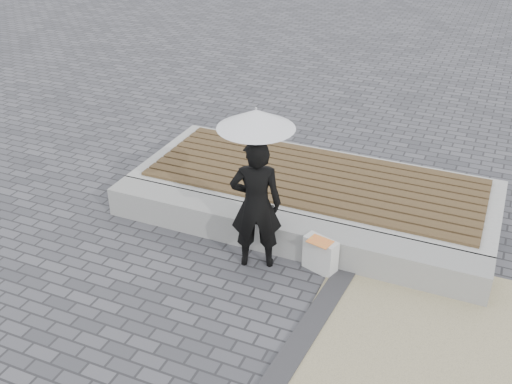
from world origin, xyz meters
TOP-DOWN VIEW (x-y plane):
  - ground at (0.00, 0.00)m, footprint 80.00×80.00m
  - edging_band at (0.75, -0.50)m, footprint 0.61×5.20m
  - seating_ledge at (0.00, 1.60)m, footprint 5.00×0.45m
  - timber_platform at (0.00, 2.80)m, footprint 5.00×2.00m
  - timber_decking at (0.00, 2.80)m, footprint 4.60×1.80m
  - woman at (-0.19, 1.15)m, footprint 0.71×0.59m
  - parasol at (-0.19, 1.15)m, footprint 0.87×0.87m
  - handbag at (-0.26, 1.44)m, footprint 0.35×0.16m
  - canvas_tote at (0.57, 1.33)m, footprint 0.45×0.29m
  - magazine at (0.57, 1.28)m, footprint 0.31×0.26m

SIDE VIEW (x-z plane):
  - ground at x=0.00m, z-range 0.00..0.00m
  - edging_band at x=0.75m, z-range 0.00..0.04m
  - seating_ledge at x=0.00m, z-range 0.00..0.40m
  - timber_platform at x=0.00m, z-range 0.00..0.40m
  - canvas_tote at x=0.57m, z-range 0.00..0.43m
  - timber_decking at x=0.00m, z-range 0.40..0.44m
  - magazine at x=0.57m, z-range 0.43..0.44m
  - handbag at x=-0.26m, z-range 0.40..0.64m
  - woman at x=-0.19m, z-range 0.00..1.66m
  - parasol at x=-0.19m, z-range 1.35..2.46m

